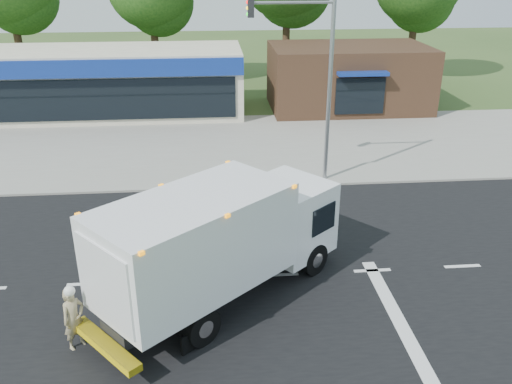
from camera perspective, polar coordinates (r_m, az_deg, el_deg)
ground at (r=17.38m, az=2.51°, el=-8.75°), size 120.00×120.00×0.00m
road_asphalt at (r=17.37m, az=2.51°, el=-8.74°), size 60.00×14.00×0.02m
sidewalk at (r=24.62m, az=0.10°, el=1.64°), size 60.00×2.40×0.12m
parking_apron at (r=30.07m, az=-0.88°, el=5.71°), size 60.00×9.00×0.02m
lane_markings at (r=16.48m, az=7.86°, el=-10.93°), size 55.20×7.00×0.01m
ems_box_truck at (r=15.21m, az=-3.90°, el=-4.87°), size 7.71×7.15×3.57m
emergency_worker at (r=14.81m, az=-18.65°, el=-12.40°), size 0.73×0.74×1.83m
retail_strip_mall at (r=35.90m, az=-16.39°, el=11.07°), size 18.00×6.20×4.00m
brown_storefront at (r=36.40m, az=9.69°, el=11.83°), size 10.00×6.70×4.00m
traffic_signal_pole at (r=22.97m, az=6.24°, el=12.57°), size 3.51×0.25×8.00m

